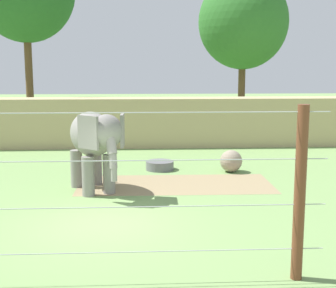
% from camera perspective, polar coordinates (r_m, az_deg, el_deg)
% --- Properties ---
extents(ground_plane, '(120.00, 120.00, 0.00)m').
position_cam_1_polar(ground_plane, '(12.65, -7.59, -9.47)').
color(ground_plane, '#759956').
extents(dirt_patch, '(6.75, 2.97, 0.01)m').
position_cam_1_polar(dirt_patch, '(16.56, 0.88, -4.86)').
color(dirt_patch, '#937F5B').
rests_on(dirt_patch, ground).
extents(embankment_wall, '(36.00, 1.80, 2.48)m').
position_cam_1_polar(embankment_wall, '(24.42, -5.46, 2.63)').
color(embankment_wall, tan).
rests_on(embankment_wall, ground).
extents(elephant, '(2.29, 3.34, 2.66)m').
position_cam_1_polar(elephant, '(15.42, -8.87, 0.64)').
color(elephant, gray).
rests_on(elephant, ground).
extents(enrichment_ball, '(0.86, 0.86, 0.86)m').
position_cam_1_polar(enrichment_ball, '(18.56, 7.60, -2.04)').
color(enrichment_ball, gray).
rests_on(enrichment_ball, ground).
extents(cable_fence, '(8.88, 0.22, 3.37)m').
position_cam_1_polar(cable_fence, '(8.85, -9.54, -6.26)').
color(cable_fence, brown).
rests_on(cable_fence, ground).
extents(water_tub, '(1.10, 1.10, 0.35)m').
position_cam_1_polar(water_tub, '(18.83, -0.99, -2.57)').
color(water_tub, slate).
rests_on(water_tub, ground).
extents(tree_left_of_centre, '(5.57, 5.57, 9.73)m').
position_cam_1_polar(tree_left_of_centre, '(30.77, 9.03, 14.26)').
color(tree_left_of_centre, brown).
rests_on(tree_left_of_centre, ground).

